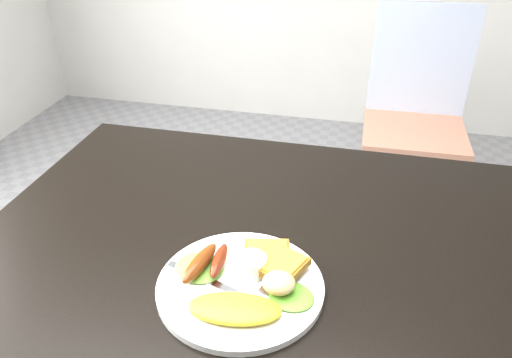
# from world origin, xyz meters

# --- Properties ---
(dining_table) EXTENTS (1.20, 0.80, 0.04)m
(dining_table) POSITION_xyz_m (0.00, 0.00, 0.73)
(dining_table) COLOR black
(dining_table) RESTS_ON ground
(dining_chair) EXTENTS (0.42, 0.42, 0.05)m
(dining_chair) POSITION_xyz_m (0.35, 1.18, 0.45)
(dining_chair) COLOR #B4785E
(dining_chair) RESTS_ON ground
(person) EXTENTS (0.50, 0.36, 1.31)m
(person) POSITION_xyz_m (-0.10, 0.60, 0.65)
(person) COLOR navy
(person) RESTS_ON ground
(plate) EXTENTS (0.29, 0.29, 0.01)m
(plate) POSITION_xyz_m (-0.04, -0.17, 0.76)
(plate) COLOR white
(plate) RESTS_ON dining_table
(lettuce_left) EXTENTS (0.12, 0.11, 0.01)m
(lettuce_left) POSITION_xyz_m (-0.12, -0.15, 0.77)
(lettuce_left) COLOR #4EA022
(lettuce_left) RESTS_ON plate
(lettuce_right) EXTENTS (0.09, 0.09, 0.01)m
(lettuce_right) POSITION_xyz_m (0.05, -0.18, 0.77)
(lettuce_right) COLOR green
(lettuce_right) RESTS_ON plate
(omelette) EXTENTS (0.16, 0.09, 0.02)m
(omelette) POSITION_xyz_m (-0.03, -0.23, 0.77)
(omelette) COLOR yellow
(omelette) RESTS_ON plate
(sausage_a) EXTENTS (0.05, 0.12, 0.03)m
(sausage_a) POSITION_xyz_m (-0.12, -0.15, 0.78)
(sausage_a) COLOR brown
(sausage_a) RESTS_ON lettuce_left
(sausage_b) EXTENTS (0.03, 0.09, 0.02)m
(sausage_b) POSITION_xyz_m (-0.08, -0.14, 0.78)
(sausage_b) COLOR #5D200F
(sausage_b) RESTS_ON lettuce_left
(ramekin) EXTENTS (0.06, 0.06, 0.03)m
(ramekin) POSITION_xyz_m (-0.03, -0.14, 0.78)
(ramekin) COLOR white
(ramekin) RESTS_ON plate
(toast_a) EXTENTS (0.10, 0.10, 0.01)m
(toast_a) POSITION_xyz_m (-0.01, -0.09, 0.77)
(toast_a) COLOR #975F25
(toast_a) RESTS_ON plate
(toast_b) EXTENTS (0.11, 0.11, 0.01)m
(toast_b) POSITION_xyz_m (0.02, -0.12, 0.78)
(toast_b) COLOR brown
(toast_b) RESTS_ON toast_a
(potato_salad) EXTENTS (0.06, 0.05, 0.03)m
(potato_salad) POSITION_xyz_m (0.03, -0.17, 0.79)
(potato_salad) COLOR beige
(potato_salad) RESTS_ON lettuce_right
(fork) EXTENTS (0.17, 0.07, 0.00)m
(fork) POSITION_xyz_m (-0.09, -0.18, 0.76)
(fork) COLOR #ADAFB7
(fork) RESTS_ON plate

